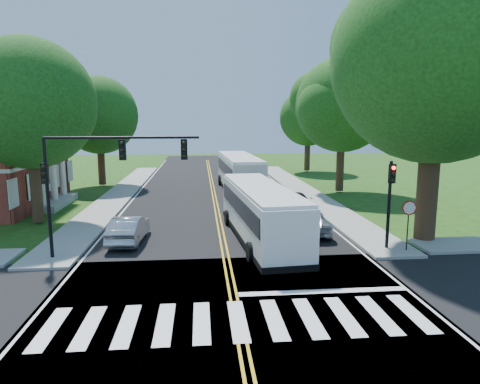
{
  "coord_description": "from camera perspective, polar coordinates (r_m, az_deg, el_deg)",
  "views": [
    {
      "loc": [
        -1.17,
        -13.66,
        6.54
      ],
      "look_at": [
        1.12,
        10.81,
        2.4
      ],
      "focal_mm": 32.0,
      "sensor_mm": 36.0,
      "label": 1
    }
  ],
  "objects": [
    {
      "name": "suv",
      "position": [
        25.45,
        9.01,
        -3.86
      ],
      "size": [
        2.8,
        5.08,
        1.35
      ],
      "primitive_type": "imported",
      "rotation": [
        0.0,
        0.0,
        3.02
      ],
      "color": "#B5B8BC",
      "rests_on": "road"
    },
    {
      "name": "tree_west_far",
      "position": [
        44.75,
        -18.31,
        9.68
      ],
      "size": [
        7.6,
        7.6,
        10.67
      ],
      "color": "#372116",
      "rests_on": "ground"
    },
    {
      "name": "crosswalk",
      "position": [
        14.73,
        -0.26,
        -16.73
      ],
      "size": [
        12.6,
        3.0,
        0.01
      ],
      "primitive_type": "cube",
      "color": "silver",
      "rests_on": "road"
    },
    {
      "name": "center_line",
      "position": [
        36.27,
        -3.41,
        -0.81
      ],
      "size": [
        0.36,
        70.0,
        0.01
      ],
      "primitive_type": "cube",
      "color": "gold",
      "rests_on": "road"
    },
    {
      "name": "sidewalk_ne",
      "position": [
        40.32,
        8.31,
        0.24
      ],
      "size": [
        2.6,
        40.0,
        0.15
      ],
      "primitive_type": "cube",
      "color": "gray",
      "rests_on": "ground"
    },
    {
      "name": "tree_east_mid",
      "position": [
        39.75,
        13.5,
        11.21
      ],
      "size": [
        8.4,
        8.4,
        11.93
      ],
      "color": "#372116",
      "rests_on": "ground"
    },
    {
      "name": "ground",
      "position": [
        15.19,
        -0.43,
        -15.95
      ],
      "size": [
        140.0,
        140.0,
        0.0
      ],
      "primitive_type": "plane",
      "color": "#1B4010",
      "rests_on": "ground"
    },
    {
      "name": "cross_road",
      "position": [
        15.18,
        -0.43,
        -15.93
      ],
      "size": [
        60.0,
        12.0,
        0.01
      ],
      "primitive_type": "cube",
      "color": "black",
      "rests_on": "ground"
    },
    {
      "name": "tree_east_far",
      "position": [
        55.37,
        9.08,
        9.79
      ],
      "size": [
        7.2,
        7.2,
        10.34
      ],
      "color": "#372116",
      "rests_on": "ground"
    },
    {
      "name": "bus_lead",
      "position": [
        23.43,
        2.74,
        -2.63
      ],
      "size": [
        3.52,
        11.78,
        3.0
      ],
      "rotation": [
        0.0,
        0.0,
        3.23
      ],
      "color": "silver",
      "rests_on": "road"
    },
    {
      "name": "hatchback",
      "position": [
        23.91,
        -14.63,
        -4.81
      ],
      "size": [
        1.79,
        4.45,
        1.44
      ],
      "primitive_type": "imported",
      "rotation": [
        0.0,
        0.0,
        3.08
      ],
      "color": "#B0B3B8",
      "rests_on": "road"
    },
    {
      "name": "tree_ne_big",
      "position": [
        25.03,
        24.79,
        15.79
      ],
      "size": [
        10.8,
        10.8,
        14.91
      ],
      "color": "#372116",
      "rests_on": "ground"
    },
    {
      "name": "bus_follow",
      "position": [
        39.46,
        -0.09,
        2.61
      ],
      "size": [
        3.54,
        12.89,
        3.31
      ],
      "rotation": [
        0.0,
        0.0,
        3.19
      ],
      "color": "silver",
      "rests_on": "road"
    },
    {
      "name": "signal_ne",
      "position": [
        22.46,
        19.39,
        -0.14
      ],
      "size": [
        0.3,
        0.46,
        4.4
      ],
      "color": "black",
      "rests_on": "ground"
    },
    {
      "name": "tree_west_near",
      "position": [
        29.54,
        -26.29,
        10.51
      ],
      "size": [
        8.0,
        8.0,
        11.4
      ],
      "color": "#372116",
      "rests_on": "ground"
    },
    {
      "name": "stop_sign",
      "position": [
        22.56,
        21.59,
        -2.64
      ],
      "size": [
        0.76,
        0.08,
        2.53
      ],
      "color": "black",
      "rests_on": "ground"
    },
    {
      "name": "edge_line_e",
      "position": [
        37.11,
        7.14,
        -0.63
      ],
      "size": [
        0.12,
        70.0,
        0.01
      ],
      "primitive_type": "cube",
      "color": "silver",
      "rests_on": "road"
    },
    {
      "name": "road",
      "position": [
        32.34,
        -3.17,
        -2.1
      ],
      "size": [
        14.0,
        96.0,
        0.01
      ],
      "primitive_type": "cube",
      "color": "black",
      "rests_on": "ground"
    },
    {
      "name": "signal_nw",
      "position": [
        20.74,
        -18.41,
        3.09
      ],
      "size": [
        7.15,
        0.46,
        5.66
      ],
      "color": "black",
      "rests_on": "ground"
    },
    {
      "name": "sidewalk_nw",
      "position": [
        39.84,
        -15.58,
        -0.13
      ],
      "size": [
        2.6,
        40.0,
        0.15
      ],
      "primitive_type": "cube",
      "color": "gray",
      "rests_on": "ground"
    },
    {
      "name": "dark_sedan",
      "position": [
        32.08,
        7.27,
        -1.1
      ],
      "size": [
        1.84,
        4.38,
        1.26
      ],
      "primitive_type": "imported",
      "rotation": [
        0.0,
        0.0,
        3.16
      ],
      "color": "black",
      "rests_on": "road"
    },
    {
      "name": "edge_line_w",
      "position": [
        36.68,
        -14.09,
        -0.97
      ],
      "size": [
        0.12,
        70.0,
        0.01
      ],
      "primitive_type": "cube",
      "color": "silver",
      "rests_on": "road"
    },
    {
      "name": "stop_bar",
      "position": [
        17.24,
        11.07,
        -12.87
      ],
      "size": [
        6.6,
        0.4,
        0.01
      ],
      "primitive_type": "cube",
      "color": "silver",
      "rests_on": "road"
    }
  ]
}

